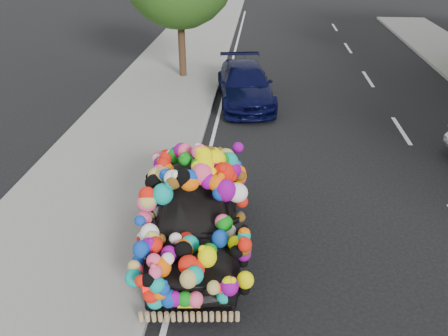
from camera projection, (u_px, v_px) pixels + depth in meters
The scene contains 5 objects.
ground at pixel (288, 224), 9.06m from camera, with size 100.00×100.00×0.00m, color black.
sidewalk at pixel (86, 211), 9.35m from camera, with size 4.00×60.00×0.12m, color gray.
kerb at pixel (176, 215), 9.20m from camera, with size 0.15×60.00×0.13m, color gray.
plush_art_car at pixel (195, 198), 8.02m from camera, with size 2.36×4.39×2.02m.
navy_sedan at pixel (245, 84), 14.97m from camera, with size 1.74×4.29×1.25m, color black.
Camera 1 is at (-0.68, -7.42, 5.44)m, focal length 35.00 mm.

